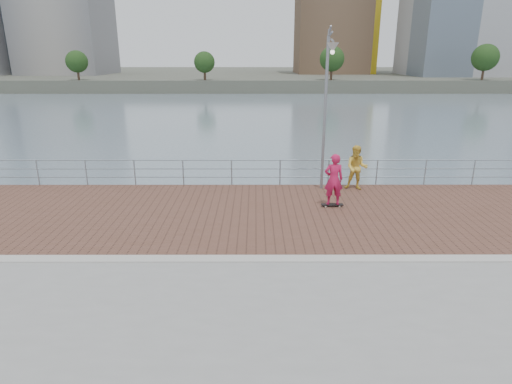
{
  "coord_description": "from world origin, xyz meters",
  "views": [
    {
      "loc": [
        -0.02,
        -10.48,
        5.32
      ],
      "look_at": [
        0.0,
        2.0,
        1.3
      ],
      "focal_mm": 30.0,
      "sensor_mm": 36.0,
      "label": 1
    }
  ],
  "objects_px": {
    "street_lamp": "(328,83)",
    "guardrail": "(256,169)",
    "skateboarder": "(334,180)",
    "bystander": "(357,168)"
  },
  "relations": [
    {
      "from": "guardrail",
      "to": "skateboarder",
      "type": "distance_m",
      "value": 3.94
    },
    {
      "from": "guardrail",
      "to": "skateboarder",
      "type": "height_order",
      "value": "skateboarder"
    },
    {
      "from": "skateboarder",
      "to": "street_lamp",
      "type": "bearing_deg",
      "value": -89.58
    },
    {
      "from": "street_lamp",
      "to": "skateboarder",
      "type": "height_order",
      "value": "street_lamp"
    },
    {
      "from": "skateboarder",
      "to": "bystander",
      "type": "distance_m",
      "value": 2.5
    },
    {
      "from": "skateboarder",
      "to": "guardrail",
      "type": "bearing_deg",
      "value": -46.41
    },
    {
      "from": "street_lamp",
      "to": "skateboarder",
      "type": "relative_size",
      "value": 3.21
    },
    {
      "from": "bystander",
      "to": "skateboarder",
      "type": "bearing_deg",
      "value": -104.21
    },
    {
      "from": "skateboarder",
      "to": "bystander",
      "type": "relative_size",
      "value": 1.03
    },
    {
      "from": "street_lamp",
      "to": "guardrail",
      "type": "bearing_deg",
      "value": 160.93
    }
  ]
}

